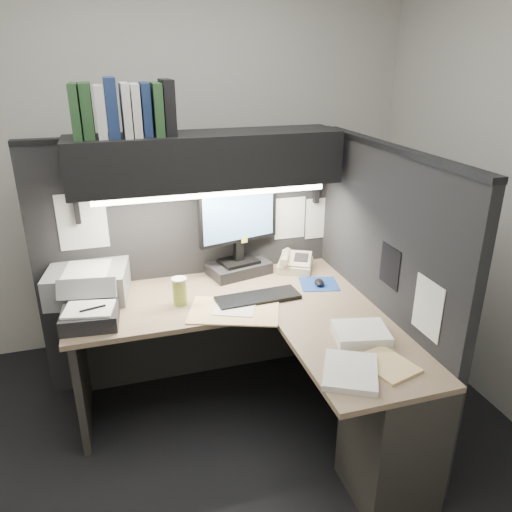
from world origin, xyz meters
name	(u,v)px	position (x,y,z in m)	size (l,w,h in m)	color
floor	(222,461)	(0.00, 0.00, 0.00)	(3.50, 3.50, 0.00)	black
wall_back	(169,162)	(0.00, 1.50, 1.35)	(3.50, 0.04, 2.70)	beige
wall_front	(398,484)	(0.00, -1.50, 1.35)	(3.50, 0.04, 2.70)	beige
partition_back	(191,262)	(0.03, 0.93, 0.80)	(1.90, 0.06, 1.60)	black
partition_right	(379,292)	(0.98, 0.18, 0.80)	(0.06, 1.50, 1.60)	black
desk	(298,380)	(0.43, 0.00, 0.44)	(1.70, 1.53, 0.73)	#91755C
overhead_shelf	(207,159)	(0.12, 0.75, 1.50)	(1.55, 0.34, 0.30)	black
task_light_tube	(213,194)	(0.12, 0.61, 1.33)	(0.04, 0.04, 1.32)	white
monitor	(239,241)	(0.32, 0.82, 0.96)	(0.53, 0.32, 0.58)	black
keyboard	(258,298)	(0.33, 0.42, 0.74)	(0.49, 0.16, 0.02)	black
mousepad	(319,284)	(0.76, 0.51, 0.73)	(0.23, 0.21, 0.00)	navy
mouse	(319,282)	(0.75, 0.50, 0.75)	(0.06, 0.09, 0.03)	black
telephone	(295,263)	(0.70, 0.77, 0.77)	(0.22, 0.23, 0.09)	#B1A988
coffee_cup	(180,292)	(-0.11, 0.50, 0.81)	(0.08, 0.08, 0.15)	#B8BC4B
printer	(88,282)	(-0.61, 0.76, 0.82)	(0.45, 0.38, 0.18)	gray
notebook_stack	(90,317)	(-0.60, 0.40, 0.77)	(0.29, 0.24, 0.09)	black
open_folder	(234,311)	(0.16, 0.32, 0.73)	(0.49, 0.32, 0.01)	#E1BE7E
paper_stack_a	(361,333)	(0.71, -0.13, 0.76)	(0.26, 0.22, 0.05)	white
paper_stack_b	(350,372)	(0.51, -0.40, 0.74)	(0.24, 0.29, 0.03)	white
manila_stack	(387,364)	(0.70, -0.39, 0.74)	(0.20, 0.25, 0.01)	#E1BE7E
binder_row	(124,109)	(-0.31, 0.75, 1.79)	(0.53, 0.25, 0.30)	#204121
pinned_papers	(266,238)	(0.42, 0.56, 1.05)	(1.76, 1.31, 0.51)	white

